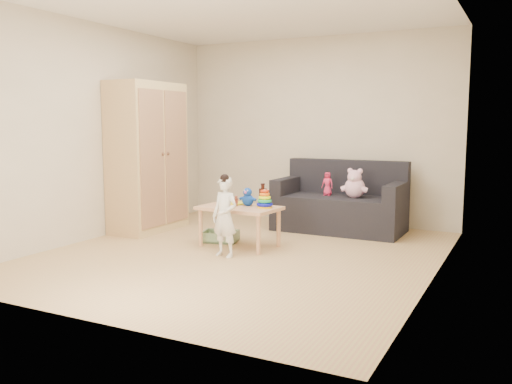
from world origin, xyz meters
The scene contains 13 objects.
room centered at (0.00, 0.00, 1.30)m, with size 4.50×4.50×4.50m.
wardrobe centered at (-1.72, 0.62, 0.96)m, with size 0.53×1.07×1.92m, color #D6B875.
sofa centered at (0.54, 1.69, 0.23)m, with size 1.64×0.82×0.46m, color black.
play_table centered at (-0.19, 0.30, 0.23)m, with size 0.88×0.56×0.46m, color #E2AA7C.
storage_bin centered at (-0.53, 0.44, 0.06)m, with size 0.41×0.31×0.12m, color #7EA476, non-canonical shape.
toddler centered at (-0.10, -0.17, 0.42)m, with size 0.31×0.20×0.83m, color white.
pink_bear centered at (0.76, 1.62, 0.62)m, with size 0.28×0.24×0.32m, color #FFBBD7, non-canonical shape.
doll centered at (0.38, 1.67, 0.61)m, with size 0.15×0.10×0.30m, color #EF2C5B.
ring_stacker centered at (0.11, 0.34, 0.55)m, with size 0.18×0.18×0.21m.
brown_bottle centered at (0.02, 0.49, 0.57)m, with size 0.09×0.09×0.25m.
blue_plush centered at (-0.13, 0.40, 0.57)m, with size 0.17×0.14×0.21m, color blue, non-canonical shape.
wooden_figure centered at (-0.23, 0.30, 0.53)m, with size 0.05×0.04×0.12m, color brown, non-canonical shape.
yellow_book centered at (-0.31, 0.46, 0.47)m, with size 0.20×0.20×0.01m, color #FFF21A.
Camera 1 is at (2.72, -5.03, 1.41)m, focal length 38.00 mm.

